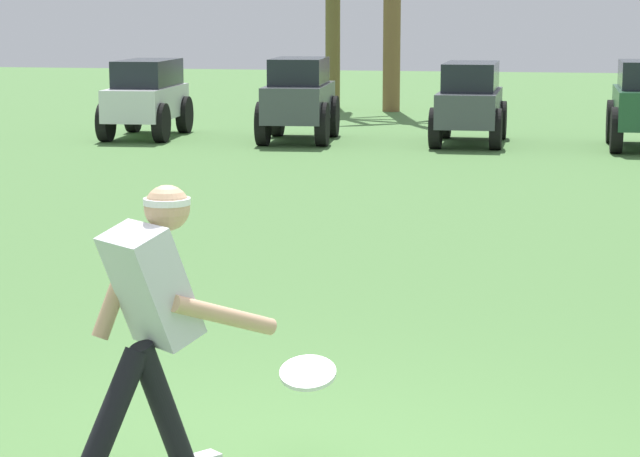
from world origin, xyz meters
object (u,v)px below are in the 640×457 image
parked_car_slot_b (299,97)px  parked_car_slot_c (470,100)px  parked_car_slot_a (147,96)px  frisbee_in_flight (308,373)px  frisbee_thrower (151,322)px

parked_car_slot_b → parked_car_slot_c: size_ratio=1.00×
parked_car_slot_c → parked_car_slot_a: bearing=-179.9°
frisbee_in_flight → parked_car_slot_b: (-3.33, 14.93, 0.28)m
frisbee_thrower → parked_car_slot_c: 15.58m
parked_car_slot_b → parked_car_slot_a: bearing=176.8°
frisbee_in_flight → parked_car_slot_c: bearing=91.7°
parked_car_slot_a → parked_car_slot_b: parked_car_slot_b is taller
frisbee_thrower → parked_car_slot_c: size_ratio=0.59×
parked_car_slot_a → parked_car_slot_b: size_ratio=1.02×
frisbee_in_flight → parked_car_slot_c: parked_car_slot_c is taller
frisbee_in_flight → parked_car_slot_c: size_ratio=0.12×
frisbee_thrower → parked_car_slot_b: size_ratio=0.59×
parked_car_slot_b → parked_car_slot_c: parked_car_slot_b is taller
parked_car_slot_a → parked_car_slot_c: size_ratio=1.02×
parked_car_slot_c → frisbee_in_flight: bearing=-88.3°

